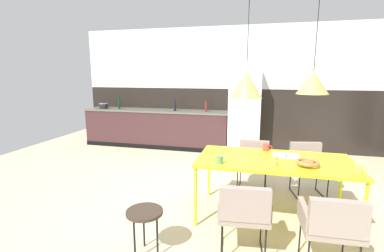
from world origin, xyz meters
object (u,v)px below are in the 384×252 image
Objects in this scene: armchair_head_of_table at (244,208)px; mug_wide_latte at (220,160)px; fruit_bowl at (307,163)px; bottle_spice_small at (206,107)px; open_book at (286,156)px; refrigerator_column at (245,112)px; bottle_wine_green at (175,106)px; armchair_far_side at (253,157)px; bottle_vinegar_dark at (119,103)px; dining_table at (274,163)px; armchair_by_stool at (332,222)px; mug_white_ceramic at (358,169)px; mug_short_terracotta at (266,148)px; pendant_lamp_over_table_far at (313,83)px; armchair_facing_counter at (308,162)px; pendant_lamp_over_table_near at (246,85)px; mug_tall_blue at (275,161)px; side_stool at (145,215)px; cooking_pot at (104,106)px.

armchair_head_of_table is 0.69m from mug_wide_latte.
bottle_spice_small is (-1.75, 3.05, 0.23)m from fruit_bowl.
mug_wide_latte is at bearing -147.33° from open_book.
refrigerator_column is 1.63m from bottle_wine_green.
bottle_vinegar_dark reaches higher than armchair_far_side.
dining_table is 1.04m from armchair_by_stool.
mug_short_terracotta is at bearing 144.66° from mug_white_ceramic.
open_book is at bearing 143.43° from pendant_lamp_over_table_far.
refrigerator_column is 2.56m from mug_short_terracotta.
armchair_facing_counter is at bearing 59.02° from dining_table.
bottle_wine_green reaches higher than open_book.
mug_wide_latte is 4.39m from bottle_vinegar_dark.
pendant_lamp_over_table_near is (0.25, 0.34, 0.84)m from mug_wide_latte.
armchair_far_side is 0.97× the size of armchair_by_stool.
dining_table is 2.38× the size of armchair_head_of_table.
dining_table is at bearing -52.77° from bottle_wine_green.
mug_short_terracotta is 1.05m from pendant_lamp_over_table_far.
mug_tall_blue is (0.29, 0.63, 0.30)m from armchair_head_of_table.
dining_table is 0.87m from mug_white_ceramic.
armchair_facing_counter is at bearing 80.14° from fruit_bowl.
mug_short_terracotta is 2.83m from bottle_spice_small.
mug_short_terracotta is at bearing 141.20° from open_book.
bottle_vinegar_dark reaches higher than mug_short_terracotta.
side_stool is (0.92, -3.88, -0.59)m from bottle_wine_green.
bottle_spice_small reaches higher than open_book.
mug_wide_latte is 0.57× the size of cooking_pot.
refrigerator_column is 2.41× the size of armchair_head_of_table.
cooking_pot is at bearing 147.59° from mug_white_ceramic.
bottle_vinegar_dark is (-3.62, 2.87, 0.33)m from dining_table.
bottle_wine_green is (-1.53, 3.14, 0.22)m from mug_wide_latte.
pendant_lamp_over_table_near reaches higher than dining_table.
bottle_vinegar_dark is (-4.15, 1.99, 0.56)m from armchair_facing_counter.
bottle_spice_small is at bearing 100.59° from armchair_head_of_table.
fruit_bowl is at bearing -74.18° from refrigerator_column.
armchair_facing_counter is (0.53, 0.88, -0.23)m from dining_table.
bottle_spice_small reaches higher than mug_white_ceramic.
refrigerator_column is 7.29× the size of bottle_wine_green.
pendant_lamp_over_table_far is at bearing -36.57° from open_book.
mug_tall_blue is at bearing -92.37° from dining_table.
bottle_wine_green is (-1.62, -0.06, 0.09)m from refrigerator_column.
pendant_lamp_over_table_near reaches higher than mug_short_terracotta.
armchair_far_side is at bearing -60.10° from bottle_spice_small.
side_stool is at bearing -146.24° from mug_tall_blue.
armchair_far_side is at bearing -27.12° from cooking_pot.
bottle_wine_green is at bearing -1.65° from bottle_vinegar_dark.
armchair_by_stool is 6.28× the size of mug_wide_latte.
dining_table is 1.02m from pendant_lamp_over_table_far.
bottle_vinegar_dark reaches higher than armchair_head_of_table.
pendant_lamp_over_table_far is at bearing 93.28° from armchair_by_stool.
cooking_pot is at bearing -178.82° from bottle_wine_green.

